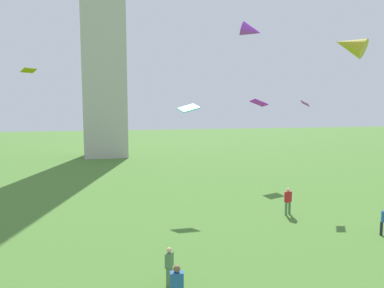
# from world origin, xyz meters

# --- Properties ---
(person_0) EXTENTS (0.41, 0.46, 1.55)m
(person_0) POSITION_xyz_m (-4.66, 11.14, 0.88)
(person_0) COLOR #51754C
(person_0) RESTS_ON ground_plane
(person_1) EXTENTS (0.55, 0.46, 1.83)m
(person_1) POSITION_xyz_m (4.81, 18.09, 1.04)
(person_1) COLOR #51754C
(person_1) RESTS_ON ground_plane
(person_2) EXTENTS (0.54, 0.34, 1.77)m
(person_2) POSITION_xyz_m (-4.78, 9.11, 1.00)
(person_2) COLOR #1E2333
(person_2) RESTS_ON ground_plane
(kite_flying_0) EXTENTS (1.04, 1.15, 0.53)m
(kite_flying_0) POSITION_xyz_m (8.41, 21.95, 7.56)
(kite_flying_0) COLOR #A835D6
(kite_flying_1) EXTENTS (1.20, 1.16, 0.32)m
(kite_flying_1) POSITION_xyz_m (-12.62, 27.05, 10.10)
(kite_flying_1) COLOR #B3AE0F
(kite_flying_2) EXTENTS (1.66, 1.17, 0.81)m
(kite_flying_2) POSITION_xyz_m (8.42, 30.20, 7.80)
(kite_flying_2) COLOR #BF1AF0
(kite_flying_3) EXTENTS (1.72, 1.82, 1.36)m
(kite_flying_3) POSITION_xyz_m (4.26, 12.17, 10.08)
(kite_flying_3) COLOR gold
(kite_flying_4) EXTENTS (1.70, 1.28, 0.74)m
(kite_flying_4) POSITION_xyz_m (-0.68, 23.72, 7.20)
(kite_flying_4) COLOR #05DFA9
(kite_flying_6) EXTENTS (1.44, 1.24, 1.03)m
(kite_flying_6) POSITION_xyz_m (0.68, 15.38, 11.26)
(kite_flying_6) COLOR #A932E1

